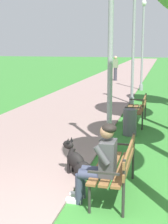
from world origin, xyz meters
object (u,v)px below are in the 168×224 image
(lamp_post_near, at_px, (110,51))
(litter_bin, at_px, (130,122))
(park_bench_mid, at_px, (138,107))
(person_seated_on_near_bench, at_px, (101,160))
(park_bench_near, at_px, (118,164))
(dog_black, at_px, (78,163))
(lamp_post_mid, at_px, (133,47))
(lamp_post_far, at_px, (143,45))
(pedestrian_distant, at_px, (115,68))

(lamp_post_near, relative_size, litter_bin, 6.15)
(park_bench_mid, distance_m, person_seated_on_near_bench, 5.24)
(park_bench_near, bearing_deg, lamp_post_near, 103.41)
(dog_black, height_order, lamp_post_mid, lamp_post_mid)
(park_bench_near, distance_m, park_bench_mid, 4.89)
(lamp_post_far, bearing_deg, park_bench_mid, -86.58)
(lamp_post_near, height_order, litter_bin, lamp_post_near)
(lamp_post_near, bearing_deg, lamp_post_far, 90.29)
(lamp_post_near, relative_size, lamp_post_mid, 0.99)
(park_bench_mid, distance_m, lamp_post_far, 7.78)
(lamp_post_mid, bearing_deg, pedestrian_distant, 102.96)
(pedestrian_distant, bearing_deg, litter_bin, -79.78)
(lamp_post_mid, relative_size, litter_bin, 6.23)
(park_bench_near, bearing_deg, lamp_post_far, 92.44)
(park_bench_near, xyz_separation_m, lamp_post_far, (-0.53, 12.43, 1.85))
(park_bench_near, height_order, pedestrian_distant, pedestrian_distant)
(dog_black, xyz_separation_m, lamp_post_near, (0.32, 1.45, 1.97))
(park_bench_near, relative_size, person_seated_on_near_bench, 1.20)
(park_bench_mid, bearing_deg, person_seated_on_near_bench, -91.41)
(dog_black, xyz_separation_m, lamp_post_far, (0.26, 11.88, 2.11))
(park_bench_near, height_order, person_seated_on_near_bench, person_seated_on_near_bench)
(park_bench_mid, bearing_deg, pedestrian_distant, 101.84)
(park_bench_near, distance_m, lamp_post_mid, 8.37)
(person_seated_on_near_bench, bearing_deg, lamp_post_far, 91.45)
(lamp_post_mid, bearing_deg, litter_bin, -84.89)
(park_bench_near, xyz_separation_m, person_seated_on_near_bench, (-0.21, -0.35, 0.17))
(park_bench_mid, height_order, person_seated_on_near_bench, person_seated_on_near_bench)
(litter_bin, bearing_deg, lamp_post_far, 92.24)
(person_seated_on_near_bench, height_order, dog_black, person_seated_on_near_bench)
(pedestrian_distant, bearing_deg, park_bench_mid, -78.16)
(park_bench_near, height_order, park_bench_mid, same)
(lamp_post_mid, height_order, lamp_post_far, lamp_post_far)
(person_seated_on_near_bench, xyz_separation_m, dog_black, (-0.59, 0.89, -0.42))
(park_bench_mid, xyz_separation_m, pedestrian_distant, (-2.44, 11.65, 0.33))
(dog_black, distance_m, lamp_post_far, 12.07)
(park_bench_mid, distance_m, litter_bin, 1.32)
(person_seated_on_near_bench, distance_m, pedestrian_distant, 17.04)
(park_bench_mid, xyz_separation_m, lamp_post_mid, (-0.52, 3.28, 1.74))
(park_bench_mid, xyz_separation_m, lamp_post_near, (-0.40, -2.89, 1.72))
(lamp_post_mid, distance_m, lamp_post_far, 4.26)
(dog_black, bearing_deg, person_seated_on_near_bench, -56.69)
(lamp_post_near, xyz_separation_m, litter_bin, (0.29, 1.58, -1.88))
(lamp_post_mid, bearing_deg, park_bench_near, -85.84)
(lamp_post_near, bearing_deg, pedestrian_distant, 98.00)
(lamp_post_mid, bearing_deg, park_bench_mid, -81.07)
(dog_black, height_order, litter_bin, dog_black)
(lamp_post_mid, xyz_separation_m, lamp_post_far, (0.07, 4.26, 0.11))
(lamp_post_mid, xyz_separation_m, pedestrian_distant, (-1.93, 8.37, -1.42))
(park_bench_mid, relative_size, person_seated_on_near_bench, 1.20)
(pedestrian_distant, bearing_deg, lamp_post_far, -64.15)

